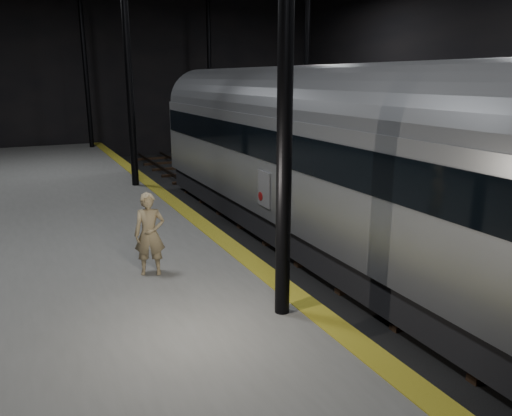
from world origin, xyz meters
TOP-DOWN VIEW (x-y plane):
  - ground at (0.00, 0.00)m, footprint 44.00×44.00m
  - platform_left at (-7.50, 0.00)m, footprint 9.00×43.80m
  - tactile_strip at (-3.25, 0.00)m, footprint 0.50×43.80m
  - track at (0.00, 0.00)m, footprint 2.40×43.00m
  - train at (-0.00, 1.26)m, footprint 2.96×19.76m
  - woman at (-5.47, -1.22)m, footprint 0.75×0.61m

SIDE VIEW (x-z plane):
  - ground at x=0.00m, z-range 0.00..0.00m
  - track at x=0.00m, z-range -0.05..0.19m
  - platform_left at x=-7.50m, z-range 0.00..1.00m
  - tactile_strip at x=-3.25m, z-range 1.00..1.01m
  - woman at x=-5.47m, z-range 1.00..2.77m
  - train at x=0.00m, z-range 0.31..5.59m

